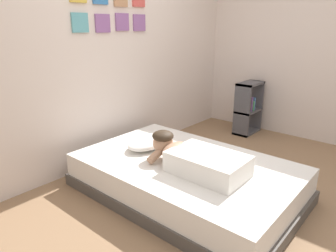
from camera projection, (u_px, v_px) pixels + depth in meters
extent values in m
plane|color=#8C6B4C|center=(227.00, 197.00, 2.86)|extent=(12.37, 12.37, 0.00)
cube|color=silver|center=(110.00, 51.00, 3.43)|extent=(4.18, 0.10, 2.50)
cube|color=#59A5B2|center=(80.00, 23.00, 3.01)|extent=(0.19, 0.02, 0.19)
cube|color=#8C5999|center=(103.00, 23.00, 3.21)|extent=(0.19, 0.02, 0.19)
cube|color=#8C5999|center=(122.00, 22.00, 3.40)|extent=(0.19, 0.02, 0.19)
cube|color=#8C5999|center=(139.00, 23.00, 3.59)|extent=(0.19, 0.02, 0.19)
cube|color=beige|center=(296.00, 46.00, 4.17)|extent=(0.10, 6.04, 2.50)
cube|color=#4C4742|center=(186.00, 187.00, 2.92)|extent=(1.30, 2.03, 0.11)
cube|color=white|center=(186.00, 172.00, 2.87)|extent=(1.26, 1.97, 0.22)
ellipsoid|color=white|center=(149.00, 142.00, 3.14)|extent=(0.52, 0.32, 0.11)
cube|color=white|center=(208.00, 164.00, 2.57)|extent=(0.42, 0.64, 0.18)
ellipsoid|color=tan|center=(176.00, 151.00, 2.77)|extent=(0.32, 0.20, 0.16)
sphere|color=tan|center=(163.00, 143.00, 2.86)|extent=(0.19, 0.19, 0.19)
ellipsoid|color=#332619|center=(163.00, 136.00, 2.84)|extent=(0.20, 0.20, 0.10)
cylinder|color=tan|center=(157.00, 154.00, 2.80)|extent=(0.23, 0.07, 0.14)
cylinder|color=tan|center=(171.00, 147.00, 2.94)|extent=(0.23, 0.07, 0.14)
cylinder|color=white|center=(162.00, 142.00, 3.20)|extent=(0.09, 0.09, 0.07)
torus|color=white|center=(166.00, 140.00, 3.24)|extent=(0.05, 0.01, 0.05)
cube|color=black|center=(189.00, 163.00, 2.79)|extent=(0.07, 0.14, 0.01)
cube|color=#4C4C51|center=(242.00, 111.00, 4.32)|extent=(0.03, 0.24, 0.75)
cube|color=#4C4C51|center=(255.00, 105.00, 4.62)|extent=(0.03, 0.24, 0.75)
cube|color=#4C4C51|center=(246.00, 131.00, 4.58)|extent=(0.45, 0.24, 0.03)
cube|color=#4C4C51|center=(248.00, 110.00, 4.48)|extent=(0.45, 0.24, 0.03)
cube|color=#4C4C51|center=(251.00, 83.00, 4.36)|extent=(0.45, 0.24, 0.03)
cube|color=#3F8C59|center=(243.00, 106.00, 4.32)|extent=(0.02, 0.17, 0.17)
cube|color=gold|center=(244.00, 105.00, 4.34)|extent=(0.03, 0.16, 0.20)
cube|color=#4C4C51|center=(245.00, 104.00, 4.37)|extent=(0.02, 0.16, 0.20)
cube|color=#724C8C|center=(247.00, 104.00, 4.39)|extent=(0.04, 0.17, 0.20)
cube|color=#3F8C59|center=(248.00, 105.00, 4.43)|extent=(0.03, 0.19, 0.14)
cube|color=#3866A5|center=(249.00, 103.00, 4.46)|extent=(0.03, 0.18, 0.18)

